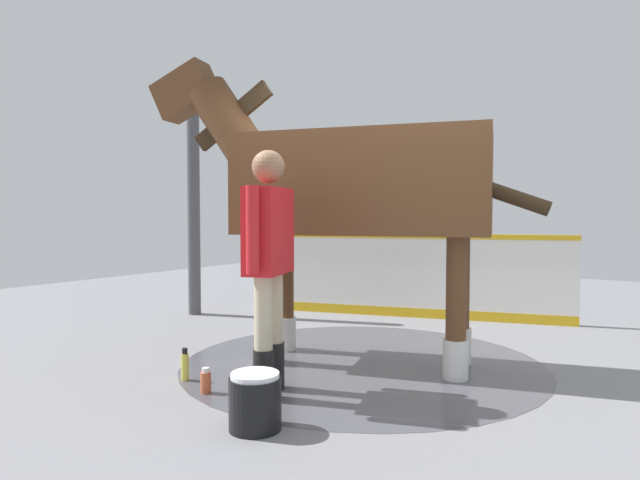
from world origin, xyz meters
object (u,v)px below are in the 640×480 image
at_px(wash_bucket, 255,401).
at_px(bottle_spray, 206,381).
at_px(bottle_shampoo, 185,366).
at_px(horse, 347,188).
at_px(handler, 269,253).

bearing_deg(wash_bucket, bottle_spray, 156.73).
bearing_deg(bottle_spray, bottle_shampoo, 160.18).
bearing_deg(horse, wash_bucket, 85.56).
relative_size(horse, handler, 1.98).
distance_m(horse, bottle_shampoo, 2.00).
bearing_deg(horse, bottle_spray, 56.64).
xyz_separation_m(bottle_shampoo, bottle_spray, (0.36, -0.13, -0.03)).
relative_size(wash_bucket, bottle_spray, 1.85).
xyz_separation_m(wash_bucket, bottle_spray, (-0.74, 0.32, -0.09)).
height_order(handler, bottle_shampoo, handler).
distance_m(horse, handler, 1.17).
distance_m(handler, wash_bucket, 1.09).
bearing_deg(wash_bucket, bottle_shampoo, 157.84).
bearing_deg(bottle_shampoo, wash_bucket, -22.16).
distance_m(bottle_shampoo, bottle_spray, 0.38).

